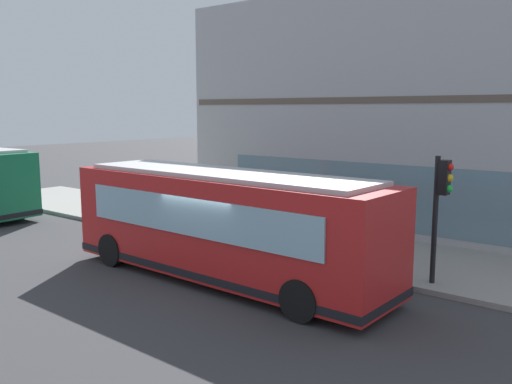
# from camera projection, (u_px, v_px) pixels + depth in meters

# --- Properties ---
(ground) EXTENTS (120.00, 120.00, 0.00)m
(ground) POSITION_uv_depth(u_px,v_px,m) (222.00, 283.00, 14.96)
(ground) COLOR #38383A
(sidewalk_curb) EXTENTS (4.90, 40.00, 0.15)m
(sidewalk_curb) POSITION_uv_depth(u_px,v_px,m) (320.00, 245.00, 18.85)
(sidewalk_curb) COLOR gray
(sidewalk_curb) RESTS_ON ground
(building_corner) EXTENTS (6.24, 16.59, 9.25)m
(building_corner) POSITION_uv_depth(u_px,v_px,m) (393.00, 113.00, 22.46)
(building_corner) COLOR #A8A8AD
(building_corner) RESTS_ON ground
(city_bus_nearside) EXTENTS (2.74, 10.08, 3.07)m
(city_bus_nearside) POSITION_uv_depth(u_px,v_px,m) (223.00, 226.00, 15.06)
(city_bus_nearside) COLOR red
(city_bus_nearside) RESTS_ON ground
(traffic_light_near_corner) EXTENTS (0.32, 0.49, 3.40)m
(traffic_light_near_corner) POSITION_uv_depth(u_px,v_px,m) (441.00, 196.00, 14.12)
(traffic_light_near_corner) COLOR black
(traffic_light_near_corner) RESTS_ON sidewalk_curb
(fire_hydrant) EXTENTS (0.35, 0.35, 0.74)m
(fire_hydrant) POSITION_uv_depth(u_px,v_px,m) (296.00, 233.00, 18.84)
(fire_hydrant) COLOR red
(fire_hydrant) RESTS_ON sidewalk_curb
(pedestrian_near_hydrant) EXTENTS (0.32, 0.32, 1.81)m
(pedestrian_near_hydrant) POSITION_uv_depth(u_px,v_px,m) (184.00, 189.00, 24.43)
(pedestrian_near_hydrant) COLOR silver
(pedestrian_near_hydrant) RESTS_ON sidewalk_curb
(pedestrian_near_building_entrance) EXTENTS (0.32, 0.32, 1.61)m
(pedestrian_near_building_entrance) POSITION_uv_depth(u_px,v_px,m) (221.00, 196.00, 23.48)
(pedestrian_near_building_entrance) COLOR gold
(pedestrian_near_building_entrance) RESTS_ON sidewalk_curb
(newspaper_vending_box) EXTENTS (0.44, 0.42, 0.90)m
(newspaper_vending_box) POSITION_uv_depth(u_px,v_px,m) (231.00, 213.00, 22.04)
(newspaper_vending_box) COLOR #BF3F19
(newspaper_vending_box) RESTS_ON sidewalk_curb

